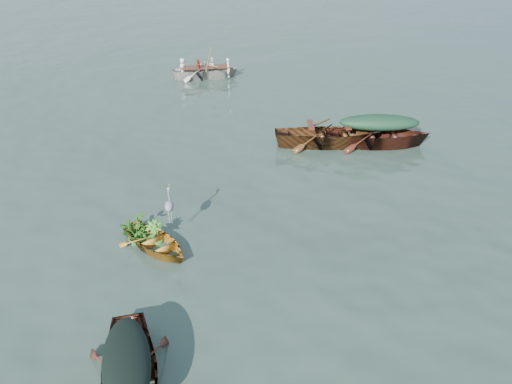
% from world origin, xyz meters
% --- Properties ---
extents(ground, '(140.00, 140.00, 0.00)m').
position_xyz_m(ground, '(0.00, 0.00, 0.00)').
color(ground, '#34493D').
rests_on(ground, ground).
extents(yellow_dinghy, '(2.65, 2.69, 0.68)m').
position_xyz_m(yellow_dinghy, '(-3.46, -0.16, 0.00)').
color(yellow_dinghy, '#BE8A25').
rests_on(yellow_dinghy, ground).
extents(green_tarp_boat, '(5.04, 1.90, 1.19)m').
position_xyz_m(green_tarp_boat, '(3.46, 5.54, 0.00)').
color(green_tarp_boat, '#41190F').
rests_on(green_tarp_boat, ground).
extents(open_wooden_boat, '(5.15, 1.87, 1.23)m').
position_xyz_m(open_wooden_boat, '(1.76, 5.67, 0.00)').
color(open_wooden_boat, brown).
rests_on(open_wooden_boat, ground).
extents(rowed_boat, '(4.55, 1.73, 1.07)m').
position_xyz_m(rowed_boat, '(-2.70, 14.05, 0.00)').
color(rowed_boat, beige).
rests_on(rowed_boat, ground).
extents(dark_tarp_cover, '(1.17, 2.23, 0.40)m').
position_xyz_m(dark_tarp_cover, '(-3.37, -4.28, 0.69)').
color(dark_tarp_cover, black).
rests_on(dark_tarp_cover, dark_covered_boat).
extents(green_tarp_cover, '(2.77, 1.05, 0.52)m').
position_xyz_m(green_tarp_cover, '(3.46, 5.54, 0.85)').
color(green_tarp_cover, '#14311D').
rests_on(green_tarp_cover, green_tarp_boat).
extents(thwart_benches, '(2.58, 1.09, 0.04)m').
position_xyz_m(thwart_benches, '(1.76, 5.67, 0.63)').
color(thwart_benches, '#461D10').
rests_on(thwart_benches, open_wooden_boat).
extents(heron, '(0.48, 0.48, 0.92)m').
position_xyz_m(heron, '(-3.09, 0.26, 0.80)').
color(heron, gray).
rests_on(heron, yellow_dinghy).
extents(dinghy_weeds, '(1.13, 1.13, 0.60)m').
position_xyz_m(dinghy_weeds, '(-3.82, 0.26, 0.64)').
color(dinghy_weeds, '#366C1C').
rests_on(dinghy_weeds, yellow_dinghy).
extents(rowers, '(3.21, 1.48, 0.76)m').
position_xyz_m(rowers, '(-2.70, 14.05, 0.91)').
color(rowers, white).
rests_on(rowers, rowed_boat).
extents(oars, '(0.83, 2.64, 0.06)m').
position_xyz_m(oars, '(-2.70, 14.05, 0.56)').
color(oars, olive).
rests_on(oars, rowed_boat).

